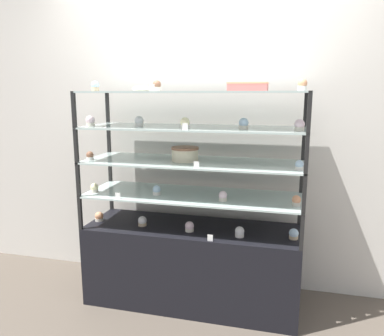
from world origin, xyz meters
TOP-DOWN VIEW (x-y plane):
  - ground_plane at (0.00, 0.00)m, footprint 20.00×20.00m
  - back_wall at (0.00, 0.41)m, footprint 8.00×0.05m
  - display_base at (0.00, 0.00)m, footprint 1.56×0.52m
  - display_riser_lower at (0.00, 0.00)m, footprint 1.56×0.52m
  - display_riser_middle at (0.00, 0.00)m, footprint 1.56×0.52m
  - display_riser_upper at (0.00, 0.00)m, footprint 1.56×0.52m
  - display_riser_top at (0.00, 0.00)m, footprint 1.56×0.52m
  - layer_cake_centerpiece at (-0.05, 0.00)m, footprint 0.20×0.20m
  - sheet_cake_frosted at (0.38, -0.02)m, footprint 0.26×0.17m
  - cupcake_0 at (-0.73, -0.05)m, footprint 0.06×0.06m
  - cupcake_1 at (-0.36, -0.07)m, footprint 0.06×0.06m
  - cupcake_2 at (0.01, -0.10)m, footprint 0.06×0.06m
  - cupcake_3 at (0.37, -0.11)m, footprint 0.06×0.06m
  - cupcake_4 at (0.72, -0.06)m, footprint 0.06×0.06m
  - price_tag_0 at (0.19, -0.24)m, footprint 0.04×0.00m
  - cupcake_5 at (-0.71, -0.12)m, footprint 0.06×0.06m
  - cupcake_6 at (-0.25, -0.07)m, footprint 0.06×0.06m
  - cupcake_7 at (0.24, -0.11)m, footprint 0.06×0.06m
  - cupcake_8 at (0.73, -0.10)m, footprint 0.06×0.06m
  - price_tag_1 at (-0.47, -0.24)m, footprint 0.04×0.00m
  - cupcake_9 at (-0.73, -0.13)m, footprint 0.05×0.05m
  - cupcake_10 at (0.73, -0.14)m, footprint 0.05×0.05m
  - price_tag_2 at (0.09, -0.24)m, footprint 0.04×0.00m
  - cupcake_11 at (-0.73, -0.11)m, footprint 0.06×0.06m
  - cupcake_12 at (-0.36, -0.08)m, footprint 0.06×0.06m
  - cupcake_13 at (-0.01, -0.13)m, footprint 0.06×0.06m
  - cupcake_14 at (0.37, -0.09)m, footprint 0.06×0.06m
  - cupcake_15 at (0.72, -0.12)m, footprint 0.06×0.06m
  - price_tag_3 at (0.02, -0.24)m, footprint 0.04×0.00m
  - cupcake_16 at (-0.71, -0.05)m, footprint 0.06×0.06m
  - cupcake_17 at (-0.24, -0.04)m, footprint 0.06×0.06m
  - cupcake_18 at (0.73, -0.12)m, footprint 0.06×0.06m
  - price_tag_4 at (-0.20, -0.24)m, footprint 0.04×0.00m
  - donut_glazed at (-0.38, 0.02)m, footprint 0.13×0.13m

SIDE VIEW (x-z plane):
  - ground_plane at x=0.00m, z-range 0.00..0.00m
  - display_base at x=0.00m, z-range 0.00..0.60m
  - price_tag_0 at x=0.19m, z-range 0.60..0.64m
  - cupcake_0 at x=-0.73m, z-range 0.59..0.67m
  - cupcake_1 at x=-0.36m, z-range 0.59..0.67m
  - cupcake_2 at x=0.01m, z-range 0.59..0.67m
  - cupcake_3 at x=0.37m, z-range 0.59..0.67m
  - cupcake_4 at x=0.72m, z-range 0.59..0.67m
  - display_riser_lower at x=0.00m, z-range 0.71..0.95m
  - price_tag_1 at x=-0.47m, z-range 0.84..0.89m
  - cupcake_5 at x=-0.71m, z-range 0.84..0.91m
  - cupcake_6 at x=-0.25m, z-range 0.84..0.91m
  - cupcake_7 at x=0.24m, z-range 0.84..0.91m
  - cupcake_8 at x=0.73m, z-range 0.84..0.91m
  - display_riser_middle at x=0.00m, z-range 0.95..1.20m
  - price_tag_2 at x=0.09m, z-range 1.09..1.13m
  - cupcake_9 at x=-0.73m, z-range 1.09..1.15m
  - cupcake_10 at x=0.73m, z-range 1.09..1.15m
  - layer_cake_centerpiece at x=-0.05m, z-range 1.09..1.19m
  - back_wall at x=0.00m, z-range 0.00..2.60m
  - display_riser_upper at x=0.00m, z-range 1.20..1.44m
  - price_tag_3 at x=0.02m, z-range 1.33..1.38m
  - cupcake_11 at x=-0.73m, z-range 1.33..1.40m
  - cupcake_12 at x=-0.36m, z-range 1.33..1.40m
  - cupcake_13 at x=-0.01m, z-range 1.33..1.40m
  - cupcake_14 at x=0.37m, z-range 1.33..1.40m
  - cupcake_15 at x=0.72m, z-range 1.33..1.40m
  - display_riser_top at x=0.00m, z-range 1.44..1.69m
  - donut_glazed at x=-0.38m, z-range 1.58..1.61m
  - price_tag_4 at x=-0.20m, z-range 1.58..1.62m
  - sheet_cake_frosted at x=0.38m, z-range 1.58..1.63m
  - cupcake_16 at x=-0.71m, z-range 1.58..1.65m
  - cupcake_17 at x=-0.24m, z-range 1.58..1.65m
  - cupcake_18 at x=0.73m, z-range 1.58..1.65m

